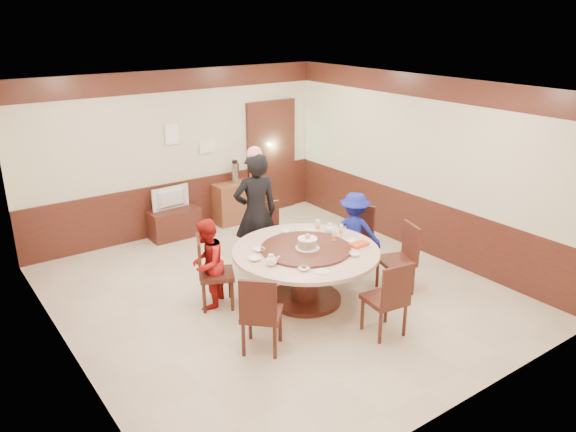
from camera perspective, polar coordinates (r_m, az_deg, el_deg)
room at (r=7.46m, az=-1.14°, el=-0.36°), size 6.00×6.04×2.84m
banquet_table at (r=7.45m, az=1.80°, el=-4.96°), size 1.94×1.94×0.78m
chair_0 at (r=8.55m, az=6.78°, el=-3.36°), size 0.56×0.55×0.97m
chair_1 at (r=8.59m, az=-1.69°, el=-3.13°), size 0.51×0.52×0.97m
chair_2 at (r=7.49m, az=-7.39°, el=-6.92°), size 0.59×0.59×0.97m
chair_3 at (r=6.52m, az=-2.70°, el=-11.12°), size 0.62×0.62×0.97m
chair_4 at (r=6.92m, az=9.82°, el=-9.48°), size 0.49×0.50×0.97m
chair_5 at (r=7.96m, az=11.00°, el=-5.46°), size 0.56×0.55×0.97m
person_standing at (r=8.24m, az=-3.30°, el=0.33°), size 0.75×0.58×1.81m
person_red at (r=7.38m, az=-8.25°, el=-4.82°), size 0.74×0.74×1.21m
person_blue at (r=8.36m, az=6.75°, el=-1.64°), size 0.85×0.90×1.22m
birthday_cake at (r=7.30m, az=1.99°, el=-2.77°), size 0.32×0.32×0.21m
teapot_left at (r=6.89m, az=-1.72°, el=-4.58°), size 0.17×0.15×0.13m
teapot_right at (r=7.89m, az=4.29°, el=-1.34°), size 0.17×0.15×0.13m
bowl_0 at (r=7.32m, az=-2.97°, el=-3.44°), size 0.15×0.15×0.04m
bowl_1 at (r=7.21m, az=6.76°, el=-3.88°), size 0.14×0.14×0.04m
bowl_2 at (r=6.78m, az=1.61°, el=-5.42°), size 0.13×0.13×0.03m
bowl_3 at (r=7.60m, az=6.43°, el=-2.59°), size 0.15×0.15×0.05m
bowl_4 at (r=7.05m, az=-3.40°, el=-4.38°), size 0.15×0.15×0.04m
bowl_5 at (r=7.88m, az=-0.25°, el=-1.61°), size 0.15×0.15×0.05m
saucer_near at (r=6.75m, az=3.48°, el=-5.65°), size 0.18×0.18×0.01m
saucer_far at (r=7.98m, az=2.21°, el=-1.48°), size 0.18×0.18×0.01m
shrimp_platter at (r=7.47m, az=7.22°, el=-2.98°), size 0.30×0.20×0.06m
bottle_0 at (r=7.58m, az=4.70°, el=-2.12°), size 0.06×0.06×0.16m
bottle_1 at (r=7.79m, az=5.42°, el=-1.51°), size 0.06×0.06×0.16m
bottle_2 at (r=7.95m, az=3.02°, el=-0.99°), size 0.06×0.06×0.16m
tv_stand at (r=9.88m, az=-11.48°, el=-0.71°), size 0.85×0.45×0.50m
television at (r=9.74m, az=-11.66°, el=1.74°), size 0.68×0.13×0.39m
side_cabinet at (r=10.40m, az=-5.35°, el=1.39°), size 0.80×0.40×0.75m
thermos at (r=10.24m, az=-5.40°, el=4.40°), size 0.15×0.15×0.38m
notice_left at (r=9.72m, az=-11.69°, el=8.15°), size 0.25×0.00×0.35m
notice_right at (r=10.06m, az=-8.19°, el=7.00°), size 0.30×0.00×0.22m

